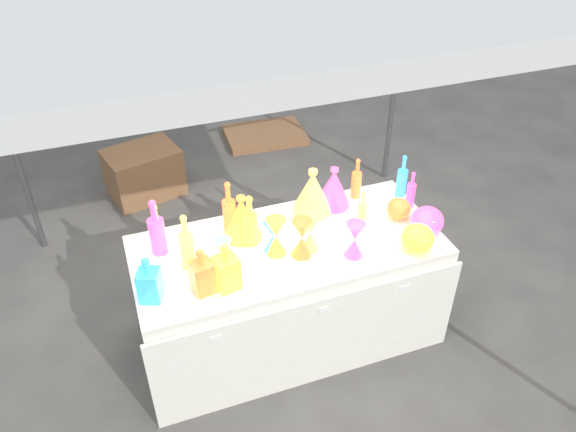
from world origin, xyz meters
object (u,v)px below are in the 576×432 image
object	(u,v)px
bottle_0	(157,228)
lampshade_0	(242,217)
display_table	(289,292)
cardboard_box_closed	(144,173)
hourglass_0	(302,238)
globe_0	(417,240)
decanter_0	(226,266)

from	to	relation	value
bottle_0	lampshade_0	xyz separation A→B (m)	(0.48, -0.04, -0.02)
display_table	bottle_0	world-z (taller)	bottle_0
cardboard_box_closed	bottle_0	world-z (taller)	bottle_0
hourglass_0	lampshade_0	size ratio (longest dim) A/B	0.87
bottle_0	hourglass_0	bearing A→B (deg)	-23.29
globe_0	hourglass_0	bearing A→B (deg)	163.40
globe_0	lampshade_0	size ratio (longest dim) A/B	0.69
bottle_0	display_table	bearing A→B (deg)	-16.73
decanter_0	lampshade_0	bearing A→B (deg)	51.52
decanter_0	globe_0	world-z (taller)	decanter_0
cardboard_box_closed	decanter_0	bearing A→B (deg)	-99.04
cardboard_box_closed	decanter_0	size ratio (longest dim) A/B	2.13
hourglass_0	cardboard_box_closed	bearing A→B (deg)	107.69
lampshade_0	hourglass_0	bearing A→B (deg)	-48.28
display_table	cardboard_box_closed	xyz separation A→B (m)	(-0.63, 1.98, -0.16)
display_table	lampshade_0	world-z (taller)	lampshade_0
display_table	globe_0	world-z (taller)	globe_0
decanter_0	lampshade_0	size ratio (longest dim) A/B	1.02
decanter_0	globe_0	xyz separation A→B (m)	(1.09, -0.08, -0.07)
bottle_0	lampshade_0	bearing A→B (deg)	-4.31
hourglass_0	globe_0	distance (m)	0.66
cardboard_box_closed	bottle_0	bearing A→B (deg)	-106.89
decanter_0	hourglass_0	xyz separation A→B (m)	(0.46, 0.11, -0.02)
hourglass_0	globe_0	xyz separation A→B (m)	(0.63, -0.19, -0.04)
cardboard_box_closed	bottle_0	size ratio (longest dim) A/B	1.93
bottle_0	hourglass_0	size ratio (longest dim) A/B	1.30
decanter_0	cardboard_box_closed	bearing A→B (deg)	83.36
globe_0	lampshade_0	world-z (taller)	lampshade_0
cardboard_box_closed	globe_0	distance (m)	2.69
display_table	hourglass_0	world-z (taller)	hourglass_0
bottle_0	decanter_0	xyz separation A→B (m)	(0.28, -0.43, -0.01)
globe_0	bottle_0	bearing A→B (deg)	159.71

